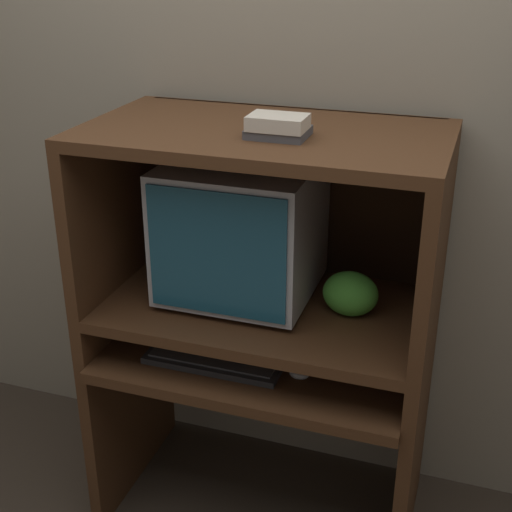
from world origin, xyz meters
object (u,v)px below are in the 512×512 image
crt_monitor (241,229)px  snack_bag (350,294)px  mouse (299,374)px  book_stack (278,127)px  keyboard (215,358)px

crt_monitor → snack_bag: bearing=-4.1°
mouse → book_stack: (-0.09, 0.06, 0.73)m
snack_bag → keyboard: bearing=-158.8°
keyboard → snack_bag: snack_bag is taller
keyboard → book_stack: size_ratio=2.67×
crt_monitor → snack_bag: crt_monitor is taller
crt_monitor → keyboard: crt_monitor is taller
book_stack → mouse: bearing=-32.7°
crt_monitor → keyboard: 0.41m
snack_bag → book_stack: bearing=-156.4°
mouse → snack_bag: snack_bag is taller
mouse → crt_monitor: bearing=144.1°
mouse → book_stack: size_ratio=0.37×
book_stack → crt_monitor: bearing=142.2°
crt_monitor → keyboard: (-0.03, -0.17, -0.37)m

